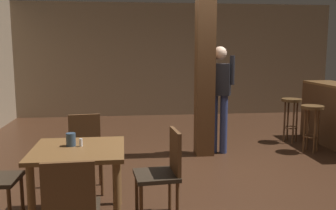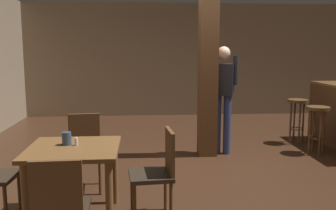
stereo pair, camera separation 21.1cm
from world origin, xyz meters
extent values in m
plane|color=#382114|center=(0.00, 0.00, 0.00)|extent=(10.80, 10.80, 0.00)
cube|color=gray|center=(0.00, 4.50, 1.40)|extent=(8.00, 0.10, 2.80)
cube|color=brown|center=(-0.06, 0.81, 1.40)|extent=(0.28, 0.28, 2.80)
cube|color=brown|center=(-1.77, -1.37, 0.72)|extent=(0.87, 0.87, 0.04)
cylinder|color=brown|center=(-1.40, -1.00, 0.35)|extent=(0.07, 0.07, 0.70)
cylinder|color=brown|center=(-2.14, -1.00, 0.35)|extent=(0.07, 0.07, 0.70)
cylinder|color=brown|center=(-1.40, -1.74, 0.35)|extent=(0.07, 0.07, 0.70)
cylinder|color=brown|center=(-2.14, -1.74, 0.35)|extent=(0.07, 0.07, 0.70)
cube|color=#2D2319|center=(-1.73, -2.15, 0.45)|extent=(0.44, 0.44, 0.04)
cube|color=brown|center=(-1.73, -2.34, 0.68)|extent=(0.38, 0.05, 0.45)
cube|color=#2D2319|center=(-1.79, -0.59, 0.45)|extent=(0.47, 0.47, 0.04)
cube|color=brown|center=(-1.81, -0.40, 0.68)|extent=(0.38, 0.08, 0.45)
cylinder|color=brown|center=(-1.59, -0.74, 0.23)|extent=(0.04, 0.04, 0.43)
cylinder|color=brown|center=(-1.94, -0.78, 0.23)|extent=(0.04, 0.04, 0.43)
cylinder|color=brown|center=(-1.63, -0.40, 0.23)|extent=(0.04, 0.04, 0.43)
cylinder|color=brown|center=(-1.98, -0.44, 0.23)|extent=(0.04, 0.04, 0.43)
cylinder|color=brown|center=(-2.37, -1.18, 0.23)|extent=(0.04, 0.04, 0.43)
cylinder|color=brown|center=(-2.39, -1.53, 0.23)|extent=(0.04, 0.04, 0.43)
cube|color=#2D2319|center=(-1.02, -1.41, 0.45)|extent=(0.45, 0.45, 0.04)
cube|color=brown|center=(-0.83, -1.39, 0.68)|extent=(0.07, 0.38, 0.45)
cylinder|color=brown|center=(-1.18, -1.60, 0.23)|extent=(0.04, 0.04, 0.43)
cylinder|color=brown|center=(-1.21, -1.25, 0.23)|extent=(0.04, 0.04, 0.43)
cylinder|color=brown|center=(-0.83, -1.57, 0.23)|extent=(0.04, 0.04, 0.43)
cylinder|color=brown|center=(-0.86, -1.22, 0.23)|extent=(0.04, 0.04, 0.43)
cylinder|color=#33475B|center=(-1.85, -1.29, 0.81)|extent=(0.09, 0.09, 0.13)
cylinder|color=silver|center=(-1.75, -1.31, 0.78)|extent=(0.03, 0.03, 0.08)
cube|color=black|center=(0.19, 0.87, 1.20)|extent=(0.39, 0.32, 0.50)
sphere|color=beige|center=(0.19, 0.87, 1.61)|extent=(0.28, 0.28, 0.21)
cylinder|color=navy|center=(0.27, 0.84, 0.47)|extent=(0.16, 0.16, 0.95)
cylinder|color=navy|center=(0.12, 0.91, 0.47)|extent=(0.16, 0.16, 0.95)
cylinder|color=black|center=(0.37, 0.80, 1.35)|extent=(0.11, 0.11, 0.46)
cylinder|color=black|center=(0.02, 0.95, 1.35)|extent=(0.11, 0.11, 0.46)
cylinder|color=#4C3319|center=(1.71, 0.74, 0.74)|extent=(0.36, 0.36, 0.05)
torus|color=brown|center=(1.71, 0.74, 0.26)|extent=(0.25, 0.25, 0.02)
cylinder|color=brown|center=(1.71, 0.86, 0.36)|extent=(0.03, 0.03, 0.72)
cylinder|color=brown|center=(1.71, 0.63, 0.36)|extent=(0.03, 0.03, 0.72)
cylinder|color=brown|center=(1.83, 0.74, 0.36)|extent=(0.03, 0.03, 0.72)
cylinder|color=brown|center=(1.60, 0.74, 0.36)|extent=(0.03, 0.03, 0.72)
cylinder|color=#4C3319|center=(1.67, 1.41, 0.77)|extent=(0.35, 0.35, 0.05)
torus|color=#4C301C|center=(1.67, 1.41, 0.27)|extent=(0.25, 0.25, 0.02)
cylinder|color=#4C301C|center=(1.67, 1.53, 0.37)|extent=(0.03, 0.03, 0.74)
cylinder|color=#4C301C|center=(1.67, 1.30, 0.37)|extent=(0.03, 0.03, 0.74)
cylinder|color=#4C301C|center=(1.78, 1.41, 0.37)|extent=(0.03, 0.03, 0.74)
cylinder|color=#4C301C|center=(1.55, 1.41, 0.37)|extent=(0.03, 0.03, 0.74)
camera|label=1|loc=(-1.32, -4.93, 1.69)|focal=40.00mm
camera|label=2|loc=(-1.11, -4.95, 1.69)|focal=40.00mm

